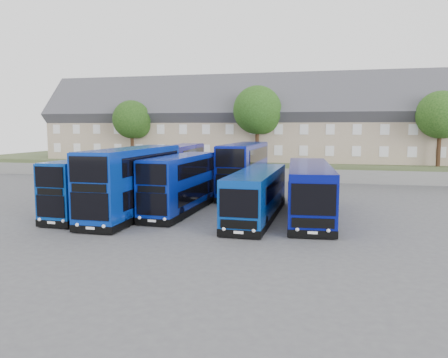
# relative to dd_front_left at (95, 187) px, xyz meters

# --- Properties ---
(ground) EXTENTS (120.00, 120.00, 0.00)m
(ground) POSITION_rel_dd_front_left_xyz_m (5.93, -1.63, -1.96)
(ground) COLOR #4B4B51
(ground) RESTS_ON ground
(retaining_wall) EXTENTS (70.00, 0.40, 1.50)m
(retaining_wall) POSITION_rel_dd_front_left_xyz_m (5.93, 22.37, -1.21)
(retaining_wall) COLOR slate
(retaining_wall) RESTS_ON ground
(earth_bank) EXTENTS (80.00, 20.00, 2.00)m
(earth_bank) POSITION_rel_dd_front_left_xyz_m (5.93, 32.37, -0.96)
(earth_bank) COLOR #42502D
(earth_bank) RESTS_ON ground
(terrace_row) EXTENTS (60.00, 10.40, 11.20)m
(terrace_row) POSITION_rel_dd_front_left_xyz_m (8.93, 28.37, 4.64)
(terrace_row) COLOR tan
(terrace_row) RESTS_ON earth_bank
(dd_front_left) EXTENTS (2.73, 10.14, 3.99)m
(dd_front_left) POSITION_rel_dd_front_left_xyz_m (0.00, 0.00, 0.00)
(dd_front_left) COLOR #083897
(dd_front_left) RESTS_ON ground
(dd_front_mid) EXTENTS (2.77, 11.95, 4.74)m
(dd_front_mid) POSITION_rel_dd_front_left_xyz_m (2.89, 0.16, 0.37)
(dd_front_mid) COLOR #082C9C
(dd_front_mid) RESTS_ON ground
(dd_front_right) EXTENTS (2.67, 10.46, 4.13)m
(dd_front_right) POSITION_rel_dd_front_left_xyz_m (5.76, 2.09, 0.07)
(dd_front_right) COLOR #081F95
(dd_front_right) RESTS_ON ground
(dd_rear_left) EXTENTS (3.27, 11.14, 4.37)m
(dd_rear_left) POSITION_rel_dd_front_left_xyz_m (1.44, 14.82, 0.19)
(dd_rear_left) COLOR #070786
(dd_rear_left) RESTS_ON ground
(dd_rear_right) EXTENTS (2.80, 11.83, 4.69)m
(dd_rear_right) POSITION_rel_dd_front_left_xyz_m (8.65, 11.78, 0.35)
(dd_rear_right) COLOR #071181
(dd_rear_right) RESTS_ON ground
(coach_east_a) EXTENTS (2.69, 12.05, 3.28)m
(coach_east_a) POSITION_rel_dd_front_left_xyz_m (11.58, 1.18, -0.35)
(coach_east_a) COLOR #083798
(coach_east_a) RESTS_ON ground
(coach_east_b) EXTENTS (3.79, 13.47, 3.64)m
(coach_east_b) POSITION_rel_dd_front_left_xyz_m (15.03, 2.69, -0.17)
(coach_east_b) COLOR #060D77
(coach_east_b) RESTS_ON ground
(tree_west) EXTENTS (4.80, 4.80, 7.65)m
(tree_west) POSITION_rel_dd_front_left_xyz_m (-7.93, 23.47, 5.09)
(tree_west) COLOR #382314
(tree_west) RESTS_ON earth_bank
(tree_mid) EXTENTS (5.76, 5.76, 9.18)m
(tree_mid) POSITION_rel_dd_front_left_xyz_m (8.07, 23.97, 6.11)
(tree_mid) COLOR #382314
(tree_mid) RESTS_ON earth_bank
(tree_east) EXTENTS (5.12, 5.12, 8.16)m
(tree_east) POSITION_rel_dd_front_left_xyz_m (28.07, 23.47, 5.43)
(tree_east) COLOR #382314
(tree_east) RESTS_ON earth_bank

